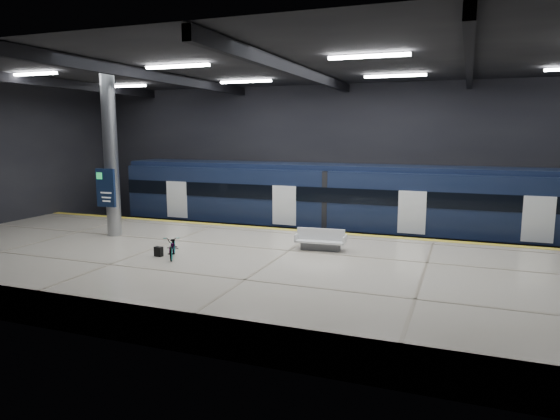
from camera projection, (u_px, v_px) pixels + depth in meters
The scene contains 10 objects.
ground at pixel (297, 272), 19.87m from camera, with size 30.00×30.00×0.00m, color black.
room_shell at pixel (298, 126), 18.98m from camera, with size 30.10×16.10×8.05m.
platform at pixel (275, 275), 17.47m from camera, with size 30.00×11.00×1.10m, color beige.
safety_strip at pixel (317, 232), 22.24m from camera, with size 30.00×0.40×0.01m, color gold.
rails at pixel (333, 242), 24.94m from camera, with size 30.00×1.52×0.16m.
train at pixel (389, 205), 23.68m from camera, with size 29.40×2.84×3.79m.
bench at pixel (321, 242), 18.80m from camera, with size 1.93×0.93×0.83m.
bicycle at pixel (173, 246), 17.62m from camera, with size 0.55×1.56×0.82m, color #99999E.
pannier_bag at pixel (159, 252), 17.86m from camera, with size 0.30×0.18×0.35m, color black.
info_column at pixel (111, 157), 21.00m from camera, with size 0.90×0.78×6.90m.
Camera 1 is at (6.12, -18.25, 5.53)m, focal length 32.00 mm.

